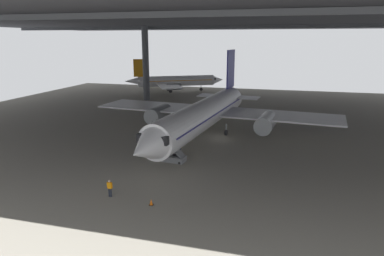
% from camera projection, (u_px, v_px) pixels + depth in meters
% --- Properties ---
extents(ground_plane, '(110.00, 110.00, 0.00)m').
position_uv_depth(ground_plane, '(212.00, 137.00, 52.00)').
color(ground_plane, gray).
extents(hangar_structure, '(121.00, 99.00, 18.60)m').
position_uv_depth(hangar_structure, '(229.00, 18.00, 60.43)').
color(hangar_structure, '#4C4F54').
rests_on(hangar_structure, ground_plane).
extents(airplane_main, '(39.49, 40.69, 12.55)m').
position_uv_depth(airplane_main, '(205.00, 114.00, 50.88)').
color(airplane_main, white).
rests_on(airplane_main, ground_plane).
extents(boarding_stairs, '(4.55, 1.93, 4.88)m').
position_uv_depth(boarding_stairs, '(169.00, 155.00, 41.72)').
color(boarding_stairs, slate).
rests_on(boarding_stairs, ground_plane).
extents(crew_worker_near_nose, '(0.55, 0.25, 1.69)m').
position_uv_depth(crew_worker_near_nose, '(110.00, 187.00, 32.00)').
color(crew_worker_near_nose, '#232838').
rests_on(crew_worker_near_nose, ground_plane).
extents(crew_worker_by_stairs, '(0.52, 0.33, 1.64)m').
position_uv_depth(crew_worker_by_stairs, '(180.00, 147.00, 44.14)').
color(crew_worker_by_stairs, '#232838').
rests_on(crew_worker_by_stairs, ground_plane).
extents(airplane_distant, '(25.95, 26.21, 9.21)m').
position_uv_depth(airplane_distant, '(174.00, 81.00, 96.77)').
color(airplane_distant, white).
rests_on(airplane_distant, ground_plane).
extents(traffic_cone_orange, '(0.36, 0.36, 0.60)m').
position_uv_depth(traffic_cone_orange, '(151.00, 202.00, 30.54)').
color(traffic_cone_orange, black).
rests_on(traffic_cone_orange, ground_plane).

